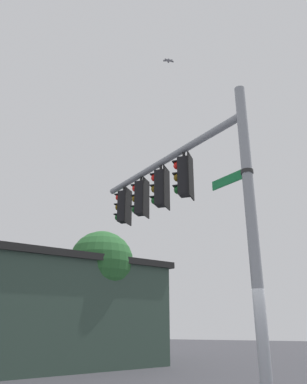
{
  "coord_description": "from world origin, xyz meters",
  "views": [
    {
      "loc": [
        -7.57,
        -0.56,
        1.87
      ],
      "look_at": [
        2.11,
        2.89,
        5.54
      ],
      "focal_mm": 34.52,
      "sensor_mm": 36.0,
      "label": 1
    }
  ],
  "objects_px": {
    "traffic_light_mid_inner": "(160,188)",
    "street_name_sign": "(236,176)",
    "traffic_light_arm_end": "(123,207)",
    "bird_flying": "(169,61)",
    "traffic_light_nearest_pole": "(184,177)",
    "traffic_light_mid_outer": "(140,198)"
  },
  "relations": [
    {
      "from": "street_name_sign",
      "to": "bird_flying",
      "type": "distance_m",
      "value": 4.94
    },
    {
      "from": "street_name_sign",
      "to": "bird_flying",
      "type": "bearing_deg",
      "value": 60.0
    },
    {
      "from": "traffic_light_nearest_pole",
      "to": "traffic_light_mid_inner",
      "type": "height_order",
      "value": "same"
    },
    {
      "from": "traffic_light_nearest_pole",
      "to": "bird_flying",
      "type": "relative_size",
      "value": 4.14
    },
    {
      "from": "traffic_light_mid_outer",
      "to": "traffic_light_mid_inner",
      "type": "bearing_deg",
      "value": -126.18
    },
    {
      "from": "traffic_light_arm_end",
      "to": "bird_flying",
      "type": "bearing_deg",
      "value": -130.39
    },
    {
      "from": "traffic_light_mid_outer",
      "to": "bird_flying",
      "type": "xyz_separation_m",
      "value": [
        -1.28,
        -1.38,
        3.85
      ]
    },
    {
      "from": "traffic_light_mid_outer",
      "to": "street_name_sign",
      "type": "height_order",
      "value": "traffic_light_mid_outer"
    },
    {
      "from": "street_name_sign",
      "to": "traffic_light_mid_inner",
      "type": "bearing_deg",
      "value": 54.06
    },
    {
      "from": "traffic_light_mid_inner",
      "to": "street_name_sign",
      "type": "xyz_separation_m",
      "value": [
        -1.7,
        -2.35,
        -0.6
      ]
    },
    {
      "from": "traffic_light_arm_end",
      "to": "bird_flying",
      "type": "distance_m",
      "value": 4.85
    },
    {
      "from": "traffic_light_mid_outer",
      "to": "street_name_sign",
      "type": "bearing_deg",
      "value": -126.0
    },
    {
      "from": "traffic_light_nearest_pole",
      "to": "bird_flying",
      "type": "distance_m",
      "value": 3.87
    },
    {
      "from": "traffic_light_nearest_pole",
      "to": "street_name_sign",
      "type": "height_order",
      "value": "traffic_light_nearest_pole"
    },
    {
      "from": "traffic_light_arm_end",
      "to": "traffic_light_mid_outer",
      "type": "bearing_deg",
      "value": -126.18
    },
    {
      "from": "traffic_light_nearest_pole",
      "to": "traffic_light_mid_outer",
      "type": "xyz_separation_m",
      "value": [
        1.28,
        1.75,
        0.0
      ]
    },
    {
      "from": "bird_flying",
      "to": "traffic_light_mid_inner",
      "type": "bearing_deg",
      "value": 38.34
    },
    {
      "from": "traffic_light_mid_outer",
      "to": "traffic_light_arm_end",
      "type": "height_order",
      "value": "same"
    },
    {
      "from": "traffic_light_mid_inner",
      "to": "traffic_light_mid_outer",
      "type": "xyz_separation_m",
      "value": [
        0.64,
        0.87,
        0.0
      ]
    },
    {
      "from": "traffic_light_arm_end",
      "to": "street_name_sign",
      "type": "distance_m",
      "value": 5.09
    },
    {
      "from": "bird_flying",
      "to": "traffic_light_nearest_pole",
      "type": "bearing_deg",
      "value": -90.22
    },
    {
      "from": "traffic_light_mid_inner",
      "to": "traffic_light_mid_outer",
      "type": "distance_m",
      "value": 1.08
    }
  ]
}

